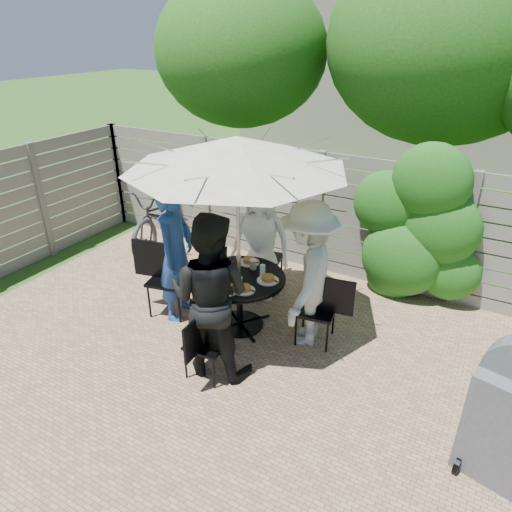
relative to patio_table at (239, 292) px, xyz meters
The scene contains 23 objects.
backyard_envelope 9.41m from the patio_table, 87.97° to the left, with size 60.00×60.00×5.00m.
patio_table is the anchor object (origin of this frame).
umbrella 1.70m from the patio_table, behind, with size 2.85×2.85×2.37m.
chair_back 0.99m from the patio_table, 100.51° to the left, with size 0.56×0.75×0.99m.
person_back 0.89m from the patio_table, 100.51° to the left, with size 0.81×0.53×1.66m, color white.
chair_left 0.99m from the patio_table, 169.46° to the right, with size 0.76×0.58×1.00m.
person_left 0.91m from the patio_table, 169.49° to the right, with size 0.64×0.42×1.75m, color #23469A.
chair_front 1.00m from the patio_table, 79.61° to the right, with size 0.42×0.61×0.84m.
person_front 0.93m from the patio_table, 79.49° to the right, with size 0.89×0.69×1.83m, color black.
chair_right 0.99m from the patio_table, 10.49° to the left, with size 0.67×0.49×0.89m.
person_right 0.91m from the patio_table, 10.51° to the left, with size 1.13×0.65×1.75m, color beige.
plate_back 0.43m from the patio_table, 100.51° to the left, with size 0.26×0.26×0.06m.
plate_left 0.43m from the patio_table, 169.49° to the right, with size 0.26×0.26×0.06m.
plate_front 0.43m from the patio_table, 79.49° to the right, with size 0.26×0.26×0.06m.
plate_right 0.43m from the patio_table, 10.51° to the left, with size 0.26×0.26×0.06m.
plate_extra 0.43m from the patio_table, 48.53° to the right, with size 0.24×0.24×0.06m.
glass_back 0.40m from the patio_table, 122.51° to the left, with size 0.07×0.07×0.14m, color silver.
glass_left 0.40m from the patio_table, 147.49° to the right, with size 0.07×0.07×0.14m, color silver.
glass_front 0.40m from the patio_table, 57.49° to the right, with size 0.07×0.07×0.14m, color silver.
glass_right 0.40m from the patio_table, 32.51° to the left, with size 0.07×0.07×0.14m, color silver.
syrup_jug 0.31m from the patio_table, 150.70° to the left, with size 0.09×0.09×0.16m, color #59280C.
coffee_cup 0.37m from the patio_table, 76.06° to the left, with size 0.08×0.08×0.12m, color #C6B293.
bicycle 2.78m from the patio_table, 147.87° to the left, with size 0.73×2.10×1.10m, color #333338.
Camera 1 is at (2.27, -2.92, 3.38)m, focal length 32.00 mm.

